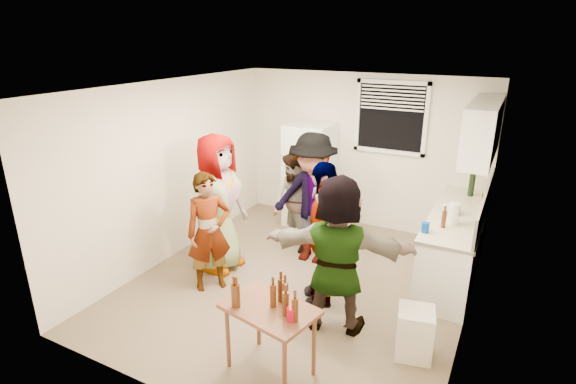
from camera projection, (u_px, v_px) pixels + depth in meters
The scene contains 23 objects.
room at pixel (300, 283), 5.83m from camera, with size 4.00×4.50×2.50m, color silver, non-canonical shape.
window at pixel (391, 118), 6.86m from camera, with size 1.12×0.10×1.06m, color white, non-canonical shape.
refrigerator at pixel (310, 175), 7.44m from camera, with size 0.70×0.70×1.70m, color white.
counter_lower at pixel (454, 246), 5.90m from camera, with size 0.60×2.20×0.86m, color white.
countertop at pixel (459, 214), 5.75m from camera, with size 0.64×2.22×0.04m, color beige.
backsplash at pixel (485, 203), 5.56m from camera, with size 0.03×2.20×0.36m, color beige.
upper_cabinets at pixel (483, 130), 5.50m from camera, with size 0.34×1.60×0.70m, color white.
kettle at pixel (454, 214), 5.69m from camera, with size 0.22×0.18×0.18m, color silver, non-canonical shape.
paper_towel at pixel (452, 224), 5.41m from camera, with size 0.12×0.12×0.27m, color white.
wine_bottle at pixel (470, 196), 6.34m from camera, with size 0.08×0.08×0.32m, color black.
beer_bottle_counter at pixel (443, 227), 5.30m from camera, with size 0.05×0.05×0.20m, color #47230C.
blue_cup at pixel (425, 232), 5.17m from camera, with size 0.09×0.09×0.12m, color #043DA4.
picture_frame at pixel (482, 198), 6.04m from camera, with size 0.02×0.18×0.15m, color #C7BE4D.
trash_bin at pixel (415, 333), 4.46m from camera, with size 0.35×0.35×0.51m, color white.
serving_table at pixel (271, 370), 4.33m from camera, with size 0.83×0.56×0.70m, color brown, non-canonical shape.
beer_bottle_table at pixel (281, 301), 4.20m from camera, with size 0.06×0.06×0.23m, color #47230C.
red_cup at pixel (292, 320), 3.92m from camera, with size 0.09×0.09×0.12m, color #B10822.
guest_grey at pixel (222, 266), 6.26m from camera, with size 0.92×1.88×0.60m, color gray.
guest_stripe at pixel (212, 286), 5.77m from camera, with size 0.55×1.52×0.36m, color #141933.
guest_back_left at pixel (294, 248), 6.77m from camera, with size 0.71×1.47×0.56m, color #4E3826.
guest_back_right at pixel (311, 259), 6.45m from camera, with size 1.19×1.85×0.69m, color #3B3C40.
guest_black at pixel (321, 299), 5.48m from camera, with size 1.02×1.75×0.43m, color black.
guest_orange at pixel (334, 325), 4.99m from camera, with size 1.62×1.75×0.52m, color #E89C53.
Camera 1 is at (2.23, -4.59, 3.06)m, focal length 28.00 mm.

